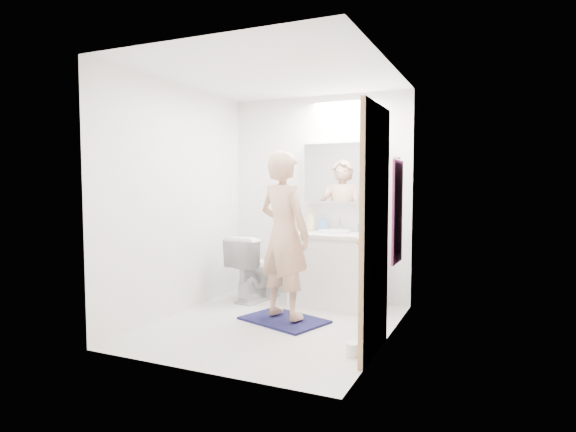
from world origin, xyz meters
The scene contains 23 objects.
floor centered at (0.00, 0.00, 0.00)m, with size 2.50×2.50×0.00m, color silver.
ceiling centered at (0.00, 0.00, 2.40)m, with size 2.50×2.50×0.00m, color white.
wall_back centered at (0.00, 1.25, 1.20)m, with size 2.50×2.50×0.00m, color white.
wall_front centered at (0.00, -1.25, 1.20)m, with size 2.50×2.50×0.00m, color white.
wall_left centered at (-1.10, 0.00, 1.20)m, with size 2.50×2.50×0.00m, color white.
wall_right centered at (1.10, 0.00, 1.20)m, with size 2.50×2.50×0.00m, color white.
vanity_cabinet centered at (0.29, 0.96, 0.39)m, with size 0.90×0.55×0.78m, color white.
countertop centered at (0.29, 0.96, 0.80)m, with size 0.95×0.58×0.04m, color white.
sink_basin centered at (0.29, 0.99, 0.84)m, with size 0.36×0.36×0.03m, color white.
faucet centered at (0.29, 1.19, 0.90)m, with size 0.02×0.02×0.16m, color silver.
medicine_cabinet centered at (0.30, 1.18, 1.50)m, with size 0.88×0.14×0.70m, color white.
mirror_panel centered at (0.30, 1.10, 1.50)m, with size 0.84×0.01×0.66m, color silver.
toilet centered at (-0.62, 0.85, 0.39)m, with size 0.43×0.76×0.77m, color silver.
bath_rug centered at (0.04, 0.17, 0.01)m, with size 0.80×0.55×0.02m, color #13153C.
person centered at (0.04, 0.17, 0.87)m, with size 0.60×0.39×1.65m, color tan.
door centered at (1.08, -0.35, 1.00)m, with size 0.04×0.80×2.00m, color tan.
door_knob centered at (1.04, -0.65, 0.95)m, with size 0.06×0.06×0.06m, color gold.
towel centered at (1.08, 0.55, 1.10)m, with size 0.02×0.42×1.00m, color #111835.
towel_hook centered at (1.07, 0.55, 1.62)m, with size 0.02×0.02×0.07m, color silver.
soap_bottle_a centered at (-0.04, 1.11, 0.94)m, with size 0.09×0.09×0.24m, color #D4D489.
soap_bottle_b centered at (0.10, 1.15, 0.91)m, with size 0.09×0.09×0.19m, color #5F87CB.
toothbrush_cup centered at (0.57, 1.12, 0.87)m, with size 0.11×0.11×0.10m, color #4273C7.
toilet_paper_roll centered at (0.94, -0.46, 0.05)m, with size 0.11×0.11×0.10m, color white.
Camera 1 is at (2.00, -4.09, 1.38)m, focal length 29.75 mm.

